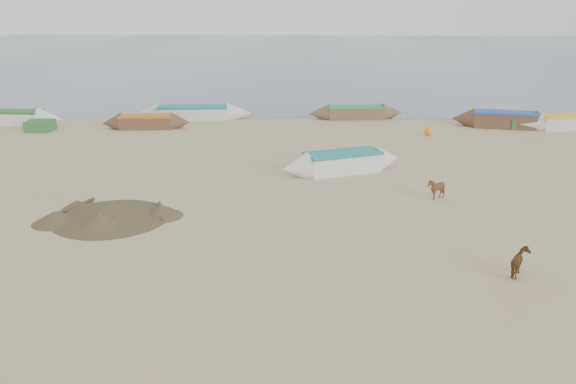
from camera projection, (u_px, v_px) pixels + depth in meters
The scene contains 8 objects.
ground at pixel (283, 277), 14.47m from camera, with size 140.00×140.00×0.00m, color tan.
sea at pixel (302, 51), 92.39m from camera, with size 160.00×160.00×0.00m, color slate.
calf_front at pixel (436, 189), 20.25m from camera, with size 0.65×0.73×0.80m, color #572E1B.
calf_right at pixel (521, 263), 14.39m from camera, with size 0.73×0.63×0.74m, color brown.
near_canoe at pixel (343, 162), 23.63m from camera, with size 5.44×1.23×0.88m, color white, non-canonical shape.
debris_pile at pixel (111, 211), 18.44m from camera, with size 3.83×3.83×0.50m, color brown.
waterline_canoes at pixel (284, 117), 33.55m from camera, with size 57.07×5.14×0.94m.
beach_clutter at pixel (355, 121), 33.06m from camera, with size 46.03×5.84×0.64m.
Camera 1 is at (0.50, -13.07, 6.57)m, focal length 35.00 mm.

